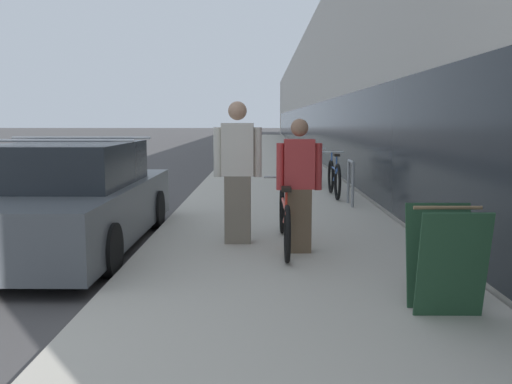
# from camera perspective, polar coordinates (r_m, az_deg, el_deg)

# --- Properties ---
(sidewalk_slab) EXTENTS (3.66, 70.00, 0.11)m
(sidewalk_slab) POSITION_cam_1_polar(r_m,az_deg,el_deg) (25.65, 1.25, 3.57)
(sidewalk_slab) COLOR #BCB5A5
(sidewalk_slab) RESTS_ON ground
(storefront_facade) EXTENTS (10.01, 70.00, 6.11)m
(storefront_facade) POSITION_cam_1_polar(r_m,az_deg,el_deg) (34.38, 12.77, 9.33)
(storefront_facade) COLOR #BCB7AD
(storefront_facade) RESTS_ON ground
(tandem_bicycle) EXTENTS (0.52, 2.33, 0.83)m
(tandem_bicycle) POSITION_cam_1_polar(r_m,az_deg,el_deg) (7.21, 2.85, -2.67)
(tandem_bicycle) COLOR black
(tandem_bicycle) RESTS_ON sidewalk_slab
(person_rider) EXTENTS (0.55, 0.21, 1.61)m
(person_rider) POSITION_cam_1_polar(r_m,az_deg,el_deg) (6.87, 4.32, 0.63)
(person_rider) COLOR brown
(person_rider) RESTS_ON sidewalk_slab
(person_bystander) EXTENTS (0.62, 0.24, 1.83)m
(person_bystander) POSITION_cam_1_polar(r_m,az_deg,el_deg) (7.37, -1.85, 1.96)
(person_bystander) COLOR #756B5B
(person_bystander) RESTS_ON sidewalk_slab
(bike_rack_hoop) EXTENTS (0.05, 0.60, 0.84)m
(bike_rack_hoop) POSITION_cam_1_polar(r_m,az_deg,el_deg) (10.81, 9.45, 1.40)
(bike_rack_hoop) COLOR gray
(bike_rack_hoop) RESTS_ON sidewalk_slab
(cruiser_bike_nearest) EXTENTS (0.52, 1.83, 0.92)m
(cruiser_bike_nearest) POSITION_cam_1_polar(r_m,az_deg,el_deg) (12.02, 7.82, 1.41)
(cruiser_bike_nearest) COLOR black
(cruiser_bike_nearest) RESTS_ON sidewalk_slab
(cruiser_bike_middle) EXTENTS (0.52, 1.80, 0.88)m
(cruiser_bike_middle) POSITION_cam_1_polar(r_m,az_deg,el_deg) (14.20, 6.14, 2.27)
(cruiser_bike_middle) COLOR black
(cruiser_bike_middle) RESTS_ON sidewalk_slab
(sandwich_board_sign) EXTENTS (0.56, 0.56, 0.90)m
(sandwich_board_sign) POSITION_cam_1_polar(r_m,az_deg,el_deg) (5.01, 18.43, -6.39)
(sandwich_board_sign) COLOR #23472D
(sandwich_board_sign) RESTS_ON sidewalk_slab
(parked_sedan_curbside) EXTENTS (1.94, 4.66, 1.47)m
(parked_sedan_curbside) POSITION_cam_1_polar(r_m,az_deg,el_deg) (7.91, -18.00, -0.80)
(parked_sedan_curbside) COLOR #4C5156
(parked_sedan_curbside) RESTS_ON ground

